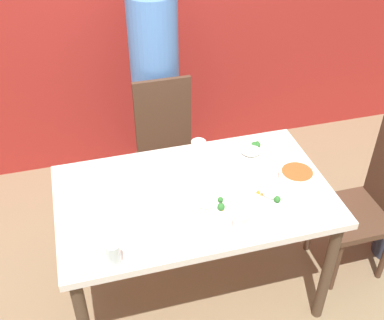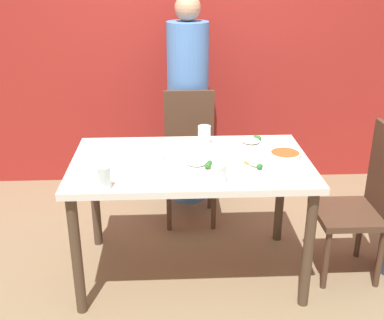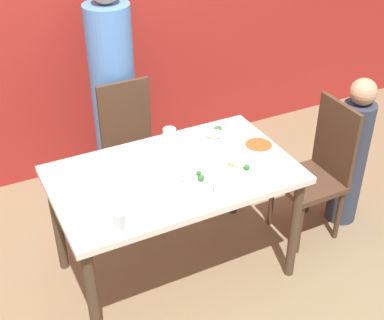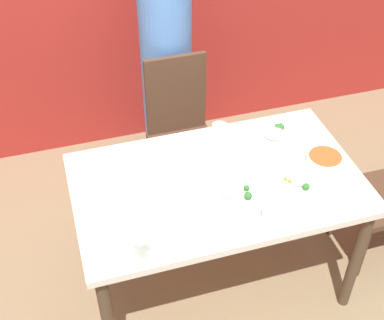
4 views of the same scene
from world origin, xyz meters
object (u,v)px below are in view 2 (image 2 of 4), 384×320
person_adult (188,110)px  bowl_curry (285,157)px  chair_child_spot (362,201)px  plate_rice_adult (254,143)px  glass_water_tall (220,173)px  chair_adult_spot (190,154)px

person_adult → bowl_curry: person_adult is taller
chair_child_spot → bowl_curry: (-0.50, 0.01, 0.30)m
chair_child_spot → plate_rice_adult: size_ratio=3.87×
chair_child_spot → person_adult: size_ratio=0.59×
person_adult → chair_child_spot: bearing=-48.2°
bowl_curry → glass_water_tall: bearing=-146.8°
chair_adult_spot → person_adult: (0.00, 0.32, 0.25)m
person_adult → glass_water_tall: person_adult is taller
glass_water_tall → plate_rice_adult: bearing=63.3°
bowl_curry → chair_child_spot: bearing=-1.2°
chair_adult_spot → bowl_curry: size_ratio=5.24×
person_adult → bowl_curry: (0.52, -1.13, 0.04)m
plate_rice_adult → glass_water_tall: size_ratio=2.52×
person_adult → glass_water_tall: (0.11, -1.40, 0.06)m
plate_rice_adult → glass_water_tall: bearing=-116.7°
chair_adult_spot → plate_rice_adult: 0.72m
glass_water_tall → bowl_curry: bearing=33.2°
person_adult → plate_rice_adult: person_adult is taller
chair_child_spot → bowl_curry: bearing=-91.2°
chair_adult_spot → glass_water_tall: bearing=-84.1°
bowl_curry → chair_adult_spot: bearing=122.9°
chair_adult_spot → chair_child_spot: 1.31m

